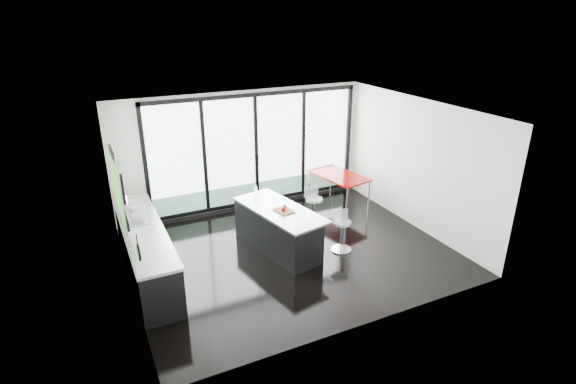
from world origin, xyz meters
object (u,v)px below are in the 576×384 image
bar_stool_far (314,213)px  island (277,229)px  bar_stool_near (342,236)px  red_table (338,190)px

bar_stool_far → island: bearing=-154.5°
bar_stool_near → red_table: red_table is taller
island → bar_stool_far: 1.24m
bar_stool_near → bar_stool_far: bar_stool_far is taller
red_table → island: bearing=-149.1°
island → red_table: size_ratio=1.53×
bar_stool_near → red_table: (1.13, 1.97, 0.07)m
island → bar_stool_near: bearing=-29.1°
bar_stool_near → island: bearing=162.7°
bar_stool_near → bar_stool_far: bearing=101.6°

